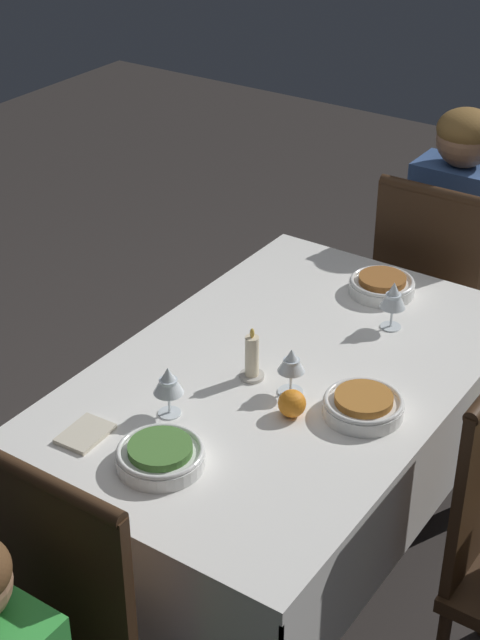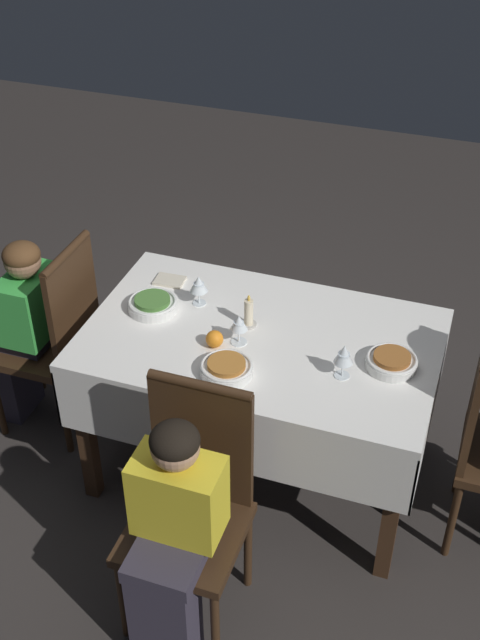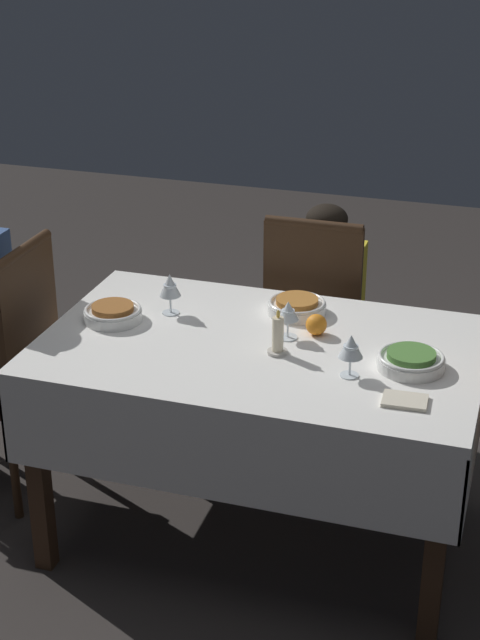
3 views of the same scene
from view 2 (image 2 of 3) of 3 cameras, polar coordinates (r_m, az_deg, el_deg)
name	(u,v)px [view 2 (image 2 of 3)]	position (r m, az deg, el deg)	size (l,w,h in m)	color
ground_plane	(259,468)	(3.71, 1.33, -10.46)	(8.00, 8.00, 0.00)	#332D2B
dining_table	(261,356)	(3.27, 1.48, -2.59)	(1.41, 0.88, 0.75)	white
chair_east	(56,334)	(3.68, -12.96, -0.98)	(0.41, 0.40, 0.99)	#382314
chair_north	(192,499)	(2.89, -3.44, -12.61)	(0.40, 0.41, 0.99)	#382314
person_child_green	(22,325)	(3.76, -15.27, -0.34)	(0.33, 0.30, 0.98)	#383342
person_child_yellow	(172,536)	(2.78, -4.83, -15.04)	(0.30, 0.33, 0.97)	#383342
bowl_west	(392,361)	(3.09, 10.73, -2.90)	(0.20, 0.20, 0.06)	white
wine_glass_west	(344,355)	(2.97, 7.39, -2.49)	(0.07, 0.07, 0.14)	white
bowl_east	(153,304)	(3.35, -6.24, 1.14)	(0.21, 0.21, 0.06)	white
wine_glass_east	(199,285)	(3.34, -2.96, 2.52)	(0.08, 0.08, 0.14)	white
bowl_north	(227,368)	(3.00, -0.97, -3.44)	(0.20, 0.20, 0.06)	white
wine_glass_north	(239,324)	(3.11, -0.09, -0.28)	(0.07, 0.07, 0.13)	white
candle_centerpiece	(249,315)	(3.23, 0.62, 0.39)	(0.07, 0.07, 0.15)	beige
orange_fruit	(214,339)	(3.13, -1.83, -1.36)	(0.07, 0.07, 0.07)	orange
napkin_red_folded	(170,281)	(3.53, -5.02, 2.81)	(0.13, 0.10, 0.01)	beige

